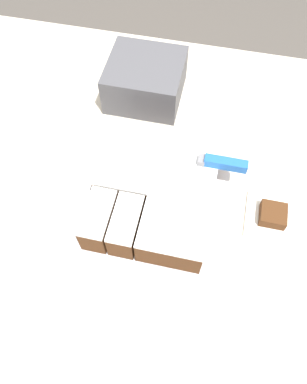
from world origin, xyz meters
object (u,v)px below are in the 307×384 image
(knife, at_px, (209,161))
(brownie, at_px, (273,215))
(cake_board, at_px, (154,201))
(cake, at_px, (155,191))
(storage_box, at_px, (145,80))

(knife, bearing_deg, brownie, 159.43)
(cake_board, height_order, brownie, brownie)
(cake_board, distance_m, brownie, 0.27)
(cake, xyz_separation_m, brownie, (0.27, 0.01, -0.03))
(cake_board, xyz_separation_m, cake, (0.00, 0.00, 0.04))
(cake_board, bearing_deg, knife, 35.03)
(brownie, distance_m, storage_box, 0.49)
(knife, height_order, storage_box, storage_box)
(knife, bearing_deg, cake_board, 35.10)
(cake_board, bearing_deg, storage_box, 106.08)
(cake_board, xyz_separation_m, knife, (0.11, 0.08, 0.09))
(brownie, bearing_deg, cake_board, -176.86)
(cake, bearing_deg, brownie, 2.69)
(cake, xyz_separation_m, knife, (0.11, 0.07, 0.05))
(cake_board, distance_m, storage_box, 0.35)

